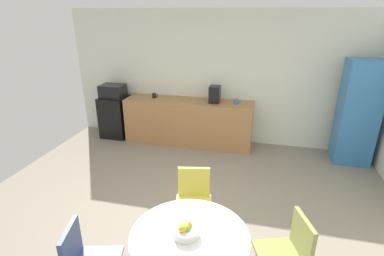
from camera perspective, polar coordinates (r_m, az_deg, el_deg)
The scene contains 13 objects.
ground_plane at distance 3.83m, azimuth -3.49°, elevation -19.60°, with size 6.00×6.00×0.00m, color gray.
wall_back at distance 5.94m, azimuth 4.64°, elevation 9.67°, with size 6.00×0.10×2.60m, color silver.
counter_block at distance 5.94m, azimuth -0.70°, elevation 1.19°, with size 2.54×0.60×0.90m, color #9E7042.
mini_fridge at distance 6.51m, azimuth -14.69°, elevation 2.17°, with size 0.54×0.54×0.87m, color black.
microwave at distance 6.35m, azimuth -15.17°, elevation 6.97°, with size 0.48×0.38×0.26m, color black.
locker_cabinet at distance 5.79m, azimuth 29.55°, elevation 2.54°, with size 0.60×0.50×1.82m, color #3372B2.
round_table at distance 2.76m, azimuth -0.45°, elevation -22.44°, with size 1.03×1.03×0.75m.
chair_olive at distance 3.03m, azimuth 18.75°, elevation -21.15°, with size 0.54×0.54×0.83m.
chair_yellow at distance 3.54m, azimuth 0.33°, elevation -12.82°, with size 0.49×0.49×0.83m.
fruit_bowl at distance 2.63m, azimuth -1.29°, elevation -19.31°, with size 0.23×0.23×0.13m.
mug_white at distance 6.04m, azimuth -7.33°, elevation 6.31°, with size 0.13×0.08×0.09m.
mug_green at distance 5.63m, azimuth 8.63°, elevation 5.12°, with size 0.13×0.08×0.09m.
coffee_maker at distance 5.66m, azimuth 4.44°, elevation 6.56°, with size 0.20×0.24×0.32m, color black.
Camera 1 is at (0.88, -2.75, 2.52)m, focal length 27.41 mm.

